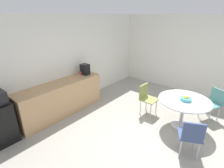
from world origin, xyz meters
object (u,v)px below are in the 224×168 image
chair_navy (191,135)px  fruit_bowl (186,99)px  chair_olive (146,96)px  chair_teal (214,101)px  coffee_maker (85,69)px  mug_white (81,73)px  round_table (184,104)px

chair_navy → fruit_bowl: fruit_bowl is taller
chair_navy → fruit_bowl: bearing=25.6°
chair_navy → chair_olive: same height
chair_teal → coffee_maker: (-1.44, 3.28, 0.54)m
mug_white → round_table: bearing=-77.1°
coffee_maker → mug_white: bearing=138.9°
chair_olive → coffee_maker: bearing=108.1°
round_table → fruit_bowl: (-0.03, -0.03, 0.16)m
chair_olive → chair_teal: bearing=-60.3°
chair_teal → coffee_maker: 3.63m
mug_white → coffee_maker: size_ratio=0.40×
chair_olive → mug_white: 2.04m
chair_teal → fruit_bowl: 1.05m
chair_navy → coffee_maker: bearing=83.9°
round_table → chair_olive: size_ratio=1.43×
chair_teal → coffee_maker: bearing=113.7°
mug_white → coffee_maker: (0.10, -0.09, 0.11)m
round_table → coffee_maker: (-0.56, 2.79, 0.45)m
chair_teal → fruit_bowl: bearing=153.2°
fruit_bowl → coffee_maker: size_ratio=0.78×
round_table → coffee_maker: bearing=101.3°
chair_teal → mug_white: size_ratio=6.43×
coffee_maker → chair_teal: bearing=-66.3°
fruit_bowl → coffee_maker: (-0.53, 2.82, 0.28)m
round_table → chair_olive: bearing=88.5°
fruit_bowl → chair_teal: bearing=-26.8°
chair_teal → chair_olive: same height
fruit_bowl → chair_navy: bearing=-154.4°
chair_teal → mug_white: mug_white is taller
chair_teal → coffee_maker: size_ratio=2.59×
chair_navy → coffee_maker: size_ratio=2.59×
chair_teal → fruit_bowl: size_ratio=3.31×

